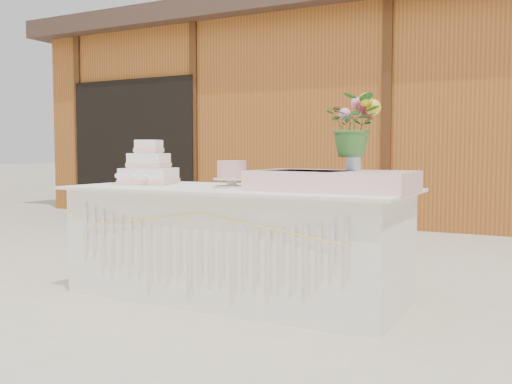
# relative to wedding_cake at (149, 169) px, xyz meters

# --- Properties ---
(ground) EXTENTS (80.00, 80.00, 0.00)m
(ground) POSITION_rel_wedding_cake_xyz_m (0.79, -0.05, -0.88)
(ground) COLOR beige
(ground) RESTS_ON ground
(barn) EXTENTS (12.60, 4.60, 3.30)m
(barn) POSITION_rel_wedding_cake_xyz_m (0.78, 5.94, 0.79)
(barn) COLOR #9B5220
(barn) RESTS_ON ground
(cake_table) EXTENTS (2.40, 1.00, 0.77)m
(cake_table) POSITION_rel_wedding_cake_xyz_m (0.79, -0.06, -0.50)
(cake_table) COLOR silver
(cake_table) RESTS_ON ground
(wedding_cake) EXTENTS (0.46, 0.46, 0.34)m
(wedding_cake) POSITION_rel_wedding_cake_xyz_m (0.00, 0.00, 0.00)
(wedding_cake) COLOR white
(wedding_cake) RESTS_ON cake_table
(pink_cake_stand) EXTENTS (0.26, 0.26, 0.19)m
(pink_cake_stand) POSITION_rel_wedding_cake_xyz_m (0.77, -0.07, -0.01)
(pink_cake_stand) COLOR silver
(pink_cake_stand) RESTS_ON cake_table
(satin_runner) EXTENTS (1.00, 0.58, 0.13)m
(satin_runner) POSITION_rel_wedding_cake_xyz_m (1.49, -0.05, -0.05)
(satin_runner) COLOR beige
(satin_runner) RESTS_ON cake_table
(flower_vase) EXTENTS (0.10, 0.10, 0.14)m
(flower_vase) POSITION_rel_wedding_cake_xyz_m (1.61, 0.01, 0.08)
(flower_vase) COLOR silver
(flower_vase) RESTS_ON satin_runner
(bouquet) EXTENTS (0.36, 0.32, 0.39)m
(bouquet) POSITION_rel_wedding_cake_xyz_m (1.61, 0.01, 0.34)
(bouquet) COLOR #356C2B
(bouquet) RESTS_ON flower_vase
(loose_flowers) EXTENTS (0.21, 0.31, 0.02)m
(loose_flowers) POSITION_rel_wedding_cake_xyz_m (-0.21, -0.03, -0.11)
(loose_flowers) COLOR pink
(loose_flowers) RESTS_ON cake_table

